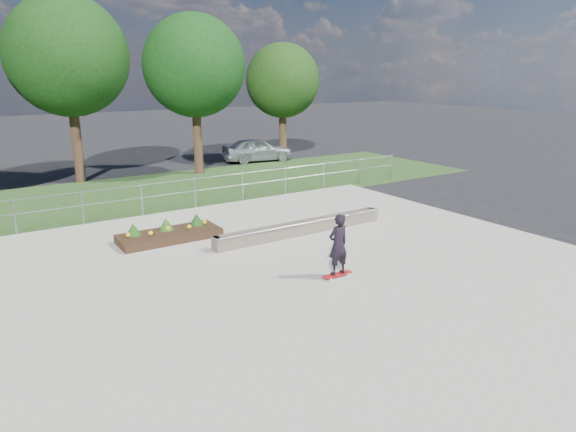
% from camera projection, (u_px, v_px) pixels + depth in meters
% --- Properties ---
extents(ground, '(120.00, 120.00, 0.00)m').
position_uv_depth(ground, '(313.00, 272.00, 13.14)').
color(ground, black).
rests_on(ground, ground).
extents(grass_verge, '(30.00, 8.00, 0.02)m').
position_uv_depth(grass_verge, '(163.00, 191.00, 22.01)').
color(grass_verge, '#25451B').
rests_on(grass_verge, ground).
extents(concrete_slab, '(15.00, 15.00, 0.06)m').
position_uv_depth(concrete_slab, '(313.00, 270.00, 13.14)').
color(concrete_slab, '#A4A091').
rests_on(concrete_slab, ground).
extents(fence, '(20.06, 0.06, 1.20)m').
position_uv_depth(fence, '(195.00, 189.00, 18.98)').
color(fence, gray).
rests_on(fence, ground).
extents(tree_mid_left, '(5.25, 5.25, 8.25)m').
position_uv_depth(tree_mid_left, '(67.00, 56.00, 22.40)').
color(tree_mid_left, '#352015').
rests_on(tree_mid_left, ground).
extents(tree_mid_right, '(4.90, 4.90, 7.70)m').
position_uv_depth(tree_mid_right, '(194.00, 66.00, 24.60)').
color(tree_mid_right, '#382316').
rests_on(tree_mid_right, ground).
extents(tree_far_right, '(4.20, 4.20, 6.60)m').
position_uv_depth(tree_far_right, '(283.00, 81.00, 29.18)').
color(tree_far_right, '#342515').
rests_on(tree_far_right, ground).
extents(grind_ledge, '(6.00, 0.44, 0.43)m').
position_uv_depth(grind_ledge, '(302.00, 228.00, 15.96)').
color(grind_ledge, brown).
rests_on(grind_ledge, concrete_slab).
extents(planter_bed, '(3.00, 1.20, 0.61)m').
position_uv_depth(planter_bed, '(169.00, 233.00, 15.47)').
color(planter_bed, black).
rests_on(planter_bed, concrete_slab).
extents(skateboarder, '(0.80, 0.38, 1.61)m').
position_uv_depth(skateboarder, '(338.00, 245.00, 12.42)').
color(skateboarder, silver).
rests_on(skateboarder, concrete_slab).
extents(parked_car, '(4.18, 2.21, 1.35)m').
position_uv_depth(parked_car, '(257.00, 150.00, 29.35)').
color(parked_car, '#A2A6AB').
rests_on(parked_car, ground).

